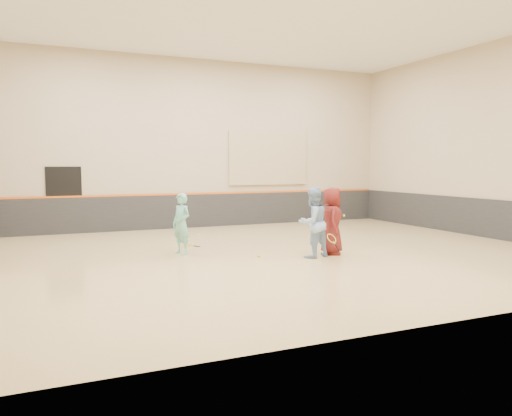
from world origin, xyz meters
name	(u,v)px	position (x,y,z in m)	size (l,w,h in m)	color
room	(267,222)	(0.00, 0.00, 0.81)	(15.04, 12.04, 6.22)	tan
wainscot_back	(198,211)	(0.00, 5.97, 0.60)	(14.90, 0.04, 1.20)	#232326
wainscot_right	(485,218)	(7.47, 0.00, 0.60)	(0.04, 11.90, 1.20)	#232326
accent_stripe	(198,194)	(0.00, 5.96, 1.22)	(14.90, 0.03, 0.06)	#D85914
acoustic_panel	(268,158)	(2.80, 5.95, 2.50)	(3.20, 0.08, 2.00)	tan
doorway	(64,200)	(-4.50, 5.98, 1.10)	(1.10, 0.05, 2.20)	black
girl	(181,224)	(-1.96, 0.92, 0.77)	(0.56, 0.37, 1.54)	#73C7B7
instructor	(313,223)	(0.86, -0.81, 0.85)	(0.83, 0.65, 1.71)	#8EB1DC
young_man	(332,221)	(1.52, -0.61, 0.85)	(0.83, 0.54, 1.69)	maroon
held_racket	(332,238)	(1.16, -1.19, 0.50)	(0.42, 0.42, 0.48)	#C5D92F
spare_racket	(189,245)	(-1.45, 2.07, 0.02)	(0.64, 0.64, 0.05)	#A5BA28
ball_under_racket	(259,256)	(-0.36, -0.31, 0.03)	(0.07, 0.07, 0.07)	#B5CC2F
ball_in_hand	(344,216)	(1.75, -0.81, 0.99)	(0.07, 0.07, 0.07)	#B6C92E
ball_beside_spare	(200,235)	(-0.63, 3.72, 0.03)	(0.07, 0.07, 0.07)	#C5E134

